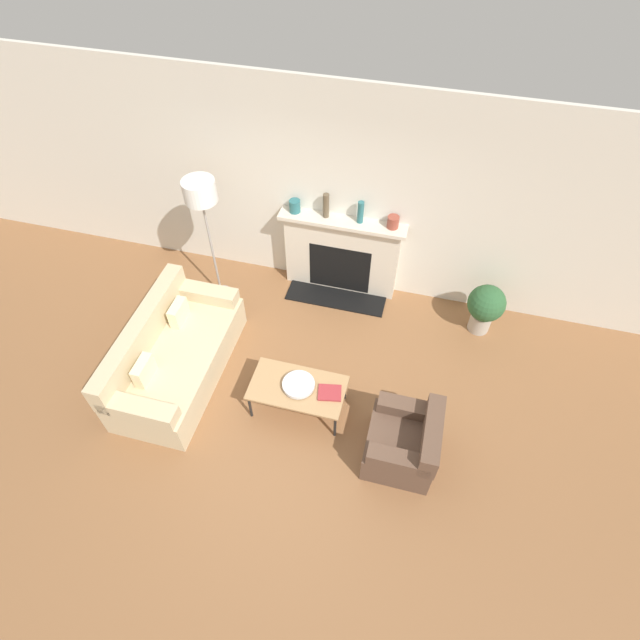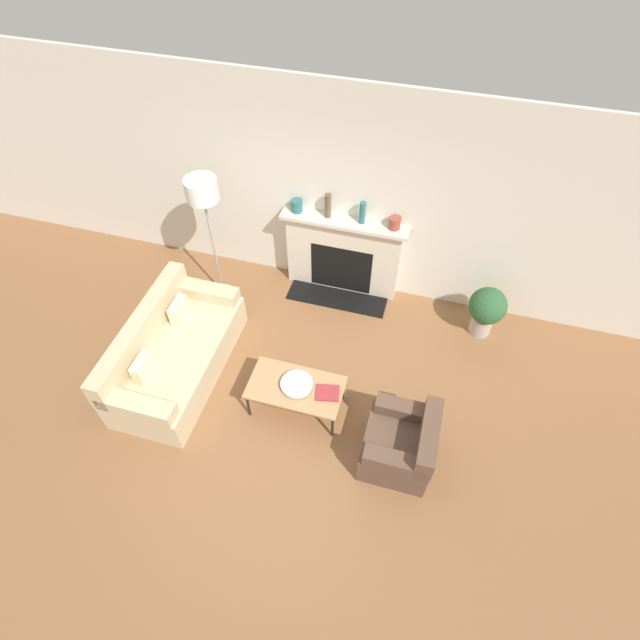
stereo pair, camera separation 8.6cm
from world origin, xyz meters
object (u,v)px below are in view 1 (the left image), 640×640
object	(u,v)px
couch	(174,356)
mantel_vase_left	(295,206)
bowl	(299,385)
fireplace	(341,256)
mantel_vase_center_right	(361,212)
armchair_near	(405,442)
coffee_table	(298,389)
mantel_vase_center_left	(326,206)
mantel_vase_right	(393,222)
floor_lamp	(202,201)
potted_plant	(486,306)
book	(330,393)

from	to	relation	value
couch	mantel_vase_left	xyz separation A→B (m)	(0.98, 2.00, 0.96)
bowl	fireplace	bearing A→B (deg)	89.82
bowl	mantel_vase_center_right	distance (m)	2.30
armchair_near	coffee_table	bearing A→B (deg)	-103.19
mantel_vase_center_left	mantel_vase_right	world-z (taller)	mantel_vase_center_left
floor_lamp	potted_plant	bearing A→B (deg)	4.48
floor_lamp	mantel_vase_center_left	distance (m)	1.53
couch	mantel_vase_center_right	world-z (taller)	mantel_vase_center_right
armchair_near	bowl	xyz separation A→B (m)	(-1.27, 0.31, 0.17)
mantel_vase_left	mantel_vase_right	distance (m)	1.28
bowl	mantel_vase_right	size ratio (longest dim) A/B	2.34
armchair_near	mantel_vase_center_right	xyz separation A→B (m)	(-1.05, 2.42, 1.06)
potted_plant	coffee_table	bearing A→B (deg)	-138.31
couch	floor_lamp	bearing A→B (deg)	-0.60
bowl	mantel_vase_left	distance (m)	2.35
mantel_vase_center_right	fireplace	bearing A→B (deg)	-176.35
mantel_vase_right	couch	bearing A→B (deg)	-138.43
mantel_vase_right	book	bearing A→B (deg)	-97.64
armchair_near	potted_plant	size ratio (longest dim) A/B	1.09
floor_lamp	mantel_vase_right	xyz separation A→B (m)	(2.24, 0.62, -0.34)
fireplace	floor_lamp	xyz separation A→B (m)	(-1.60, -0.60, 1.03)
mantel_vase_right	bowl	bearing A→B (deg)	-107.01
book	mantel_vase_right	world-z (taller)	mantel_vase_right
bowl	mantel_vase_center_left	size ratio (longest dim) A/B	1.10
mantel_vase_center_right	armchair_near	bearing A→B (deg)	-66.64
couch	bowl	xyz separation A→B (m)	(1.61, -0.11, 0.15)
book	couch	bearing A→B (deg)	165.92
armchair_near	coffee_table	distance (m)	1.32
mantel_vase_center_right	book	bearing A→B (deg)	-86.31
bowl	book	bearing A→B (deg)	0.05
book	mantel_vase_left	world-z (taller)	mantel_vase_left
potted_plant	bowl	bearing A→B (deg)	-138.35
couch	fireplace	bearing A→B (deg)	-39.15
coffee_table	couch	bearing A→B (deg)	175.79
coffee_table	bowl	bearing A→B (deg)	49.11
bowl	mantel_vase_center_right	xyz separation A→B (m)	(0.23, 2.11, 0.88)
couch	armchair_near	distance (m)	2.91
armchair_near	mantel_vase_right	distance (m)	2.69
mantel_vase_center_right	couch	bearing A→B (deg)	-132.56
fireplace	mantel_vase_left	bearing A→B (deg)	178.75
couch	floor_lamp	distance (m)	1.90
coffee_table	mantel_vase_left	size ratio (longest dim) A/B	6.49
book	mantel_vase_center_right	distance (m)	2.30
book	mantel_vase_center_left	size ratio (longest dim) A/B	0.88
armchair_near	mantel_vase_center_right	distance (m)	2.84
fireplace	mantel_vase_center_left	size ratio (longest dim) A/B	5.01
bowl	mantel_vase_right	bearing A→B (deg)	72.99
mantel_vase_center_right	floor_lamp	bearing A→B (deg)	-161.32
mantel_vase_center_left	mantel_vase_center_right	size ratio (longest dim) A/B	1.11
fireplace	bowl	xyz separation A→B (m)	(-0.01, -2.09, -0.12)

